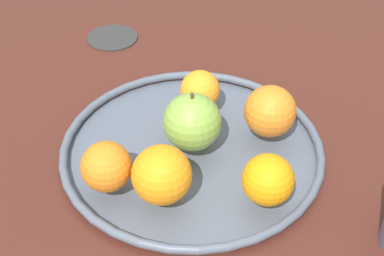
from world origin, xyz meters
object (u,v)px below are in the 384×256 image
at_px(fruit_bowl, 192,149).
at_px(orange_front_left, 268,180).
at_px(orange_front_right, 200,90).
at_px(orange_back_left, 106,167).
at_px(orange_back_right, 270,111).
at_px(ambient_coaster, 112,37).
at_px(orange_center, 162,175).
at_px(apple, 190,123).

distance_m(fruit_bowl, orange_front_left, 0.15).
xyz_separation_m(orange_front_left, orange_front_right, (0.09, 0.19, -0.00)).
distance_m(orange_back_left, orange_front_left, 0.20).
height_order(orange_back_left, orange_front_left, same).
bearing_deg(orange_back_left, orange_back_right, -21.10).
height_order(orange_back_right, ambient_coaster, orange_back_right).
xyz_separation_m(orange_center, orange_front_right, (0.17, 0.09, -0.01)).
xyz_separation_m(fruit_bowl, ambient_coaster, (0.13, 0.33, -0.01)).
bearing_deg(fruit_bowl, orange_back_right, -33.12).
height_order(fruit_bowl, orange_center, orange_center).
xyz_separation_m(orange_back_right, ambient_coaster, (0.04, 0.39, -0.05)).
relative_size(apple, orange_front_left, 1.35).
bearing_deg(orange_front_right, orange_center, -152.19).
bearing_deg(fruit_bowl, orange_center, -157.97).
height_order(orange_front_right, ambient_coaster, orange_front_right).
bearing_deg(orange_back_right, orange_center, 173.51).
distance_m(orange_center, ambient_coaster, 0.44).
bearing_deg(orange_front_left, orange_back_right, 35.56).
relative_size(orange_back_left, ambient_coaster, 0.71).
bearing_deg(orange_back_left, orange_front_left, -54.07).
relative_size(apple, orange_center, 1.17).
xyz_separation_m(fruit_bowl, orange_center, (-0.10, -0.04, 0.05)).
distance_m(orange_center, orange_front_right, 0.20).
xyz_separation_m(orange_front_right, ambient_coaster, (0.06, 0.27, -0.05)).
relative_size(orange_center, orange_front_left, 1.15).
bearing_deg(orange_center, orange_front_left, -49.06).
bearing_deg(orange_center, orange_back_left, 116.99).
relative_size(apple, ambient_coaster, 0.95).
relative_size(fruit_bowl, orange_front_right, 6.20).
height_order(apple, orange_front_left, apple).
distance_m(orange_back_right, orange_back_left, 0.24).
bearing_deg(orange_back_right, ambient_coaster, 84.28).
relative_size(fruit_bowl, apple, 4.18).
xyz_separation_m(apple, ambient_coaster, (0.14, 0.32, -0.06)).
height_order(orange_back_left, orange_front_right, orange_back_left).
relative_size(orange_back_right, orange_front_left, 1.12).
xyz_separation_m(orange_back_left, ambient_coaster, (0.27, 0.30, -0.05)).
height_order(orange_center, orange_back_left, orange_center).
height_order(orange_back_right, orange_front_right, orange_back_right).
bearing_deg(orange_back_right, fruit_bowl, 146.88).
bearing_deg(apple, orange_front_right, 33.55).
distance_m(orange_back_right, orange_front_right, 0.12).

